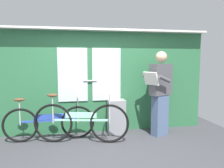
{
  "coord_description": "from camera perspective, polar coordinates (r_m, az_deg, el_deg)",
  "views": [
    {
      "loc": [
        -0.56,
        -3.34,
        1.51
      ],
      "look_at": [
        0.18,
        0.66,
        1.08
      ],
      "focal_mm": 34.8,
      "sensor_mm": 36.0,
      "label": 1
    }
  ],
  "objects": [
    {
      "name": "ground_plane",
      "position": [
        3.72,
        -0.88,
        -18.24
      ],
      "size": [
        5.63,
        4.03,
        0.04
      ],
      "primitive_type": "cube",
      "color": "#38383D"
    },
    {
      "name": "train_door_wall",
      "position": [
        4.6,
        -3.48,
        1.31
      ],
      "size": [
        4.63,
        0.28,
        2.16
      ],
      "color": "#2D6B42",
      "rests_on": "ground_plane"
    },
    {
      "name": "bicycle_near_door",
      "position": [
        4.35,
        -16.18,
        -9.67
      ],
      "size": [
        1.7,
        0.44,
        0.86
      ],
      "rotation": [
        0.0,
        0.0,
        0.02
      ],
      "color": "black",
      "rests_on": "ground_plane"
    },
    {
      "name": "bicycle_leaning_behind",
      "position": [
        4.11,
        -8.22,
        -9.87
      ],
      "size": [
        1.74,
        0.53,
        0.94
      ],
      "rotation": [
        0.0,
        0.0,
        -0.21
      ],
      "color": "black",
      "rests_on": "ground_plane"
    },
    {
      "name": "passenger_reading_newspaper",
      "position": [
        4.46,
        12.54,
        -1.95
      ],
      "size": [
        0.63,
        0.57,
        1.7
      ],
      "rotation": [
        0.0,
        0.0,
        3.59
      ],
      "color": "slate",
      "rests_on": "ground_plane"
    },
    {
      "name": "trash_bin_by_wall",
      "position": [
        4.58,
        1.13,
        -8.55
      ],
      "size": [
        0.36,
        0.28,
        0.71
      ],
      "primitive_type": "cube",
      "color": "gray",
      "rests_on": "ground_plane"
    }
  ]
}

